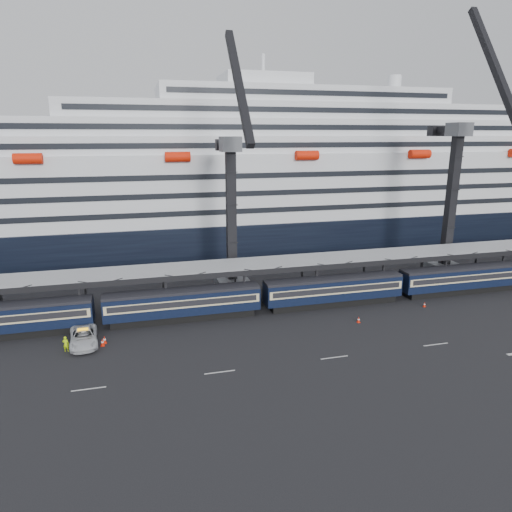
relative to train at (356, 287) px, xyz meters
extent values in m
plane|color=black|center=(4.65, -10.00, -2.20)|extent=(260.00, 260.00, 0.00)
cube|color=beige|center=(-33.35, -14.00, -2.19)|extent=(3.00, 0.15, 0.02)
cube|color=beige|center=(-21.35, -14.00, -2.19)|extent=(3.00, 0.15, 0.02)
cube|color=beige|center=(-9.35, -14.00, -2.19)|extent=(3.00, 0.15, 0.02)
cube|color=beige|center=(2.65, -14.00, -2.19)|extent=(3.00, 0.15, 0.02)
cube|color=black|center=(-43.35, 0.00, -1.75)|extent=(17.48, 2.40, 0.90)
cube|color=black|center=(-43.35, 0.00, 0.05)|extent=(19.00, 2.80, 2.70)
cube|color=beige|center=(-43.35, 0.00, 0.35)|extent=(18.62, 2.92, 1.05)
cube|color=black|center=(-43.35, 0.00, 0.40)|extent=(17.86, 2.98, 0.70)
cube|color=black|center=(-43.35, 0.00, 1.55)|extent=(19.00, 2.50, 0.35)
cube|color=black|center=(-23.35, 0.00, -1.75)|extent=(17.48, 2.40, 0.90)
cube|color=black|center=(-23.35, 0.00, 0.05)|extent=(19.00, 2.80, 2.70)
cube|color=beige|center=(-23.35, 0.00, 0.35)|extent=(18.62, 2.92, 1.05)
cube|color=black|center=(-23.35, 0.00, 0.40)|extent=(17.86, 2.98, 0.70)
cube|color=black|center=(-23.35, 0.00, 1.55)|extent=(19.00, 2.50, 0.35)
cube|color=black|center=(-3.35, 0.00, -1.75)|extent=(17.48, 2.40, 0.90)
cube|color=black|center=(-3.35, 0.00, 0.05)|extent=(19.00, 2.80, 2.70)
cube|color=beige|center=(-3.35, 0.00, 0.35)|extent=(18.62, 2.92, 1.05)
cube|color=black|center=(-3.35, 0.00, 0.40)|extent=(17.86, 2.98, 0.70)
cube|color=black|center=(-3.35, 0.00, 1.55)|extent=(19.00, 2.50, 0.35)
cube|color=black|center=(16.65, 0.00, -1.75)|extent=(17.48, 2.40, 0.90)
cube|color=black|center=(16.65, 0.00, 0.05)|extent=(19.00, 2.80, 2.70)
cube|color=beige|center=(16.65, 0.00, 0.35)|extent=(18.62, 2.92, 1.05)
cube|color=black|center=(16.65, 0.00, 0.40)|extent=(17.86, 2.98, 0.70)
cube|color=black|center=(16.65, 0.00, 1.55)|extent=(19.00, 2.50, 0.35)
cube|color=gray|center=(4.65, 4.00, 3.20)|extent=(130.00, 6.00, 0.25)
cube|color=black|center=(4.65, 1.00, 2.90)|extent=(130.00, 0.25, 0.70)
cube|color=black|center=(4.65, 7.00, 2.90)|extent=(130.00, 0.25, 0.70)
cube|color=black|center=(-45.35, 6.80, 0.50)|extent=(0.25, 0.25, 5.40)
cube|color=black|center=(-35.35, 1.20, 0.50)|extent=(0.25, 0.25, 5.40)
cube|color=black|center=(-35.35, 6.80, 0.50)|extent=(0.25, 0.25, 5.40)
cube|color=black|center=(-25.35, 1.20, 0.50)|extent=(0.25, 0.25, 5.40)
cube|color=black|center=(-25.35, 6.80, 0.50)|extent=(0.25, 0.25, 5.40)
cube|color=black|center=(-15.35, 1.20, 0.50)|extent=(0.25, 0.25, 5.40)
cube|color=black|center=(-15.35, 6.80, 0.50)|extent=(0.25, 0.25, 5.40)
cube|color=black|center=(-5.35, 1.20, 0.50)|extent=(0.25, 0.25, 5.40)
cube|color=black|center=(-5.35, 6.80, 0.50)|extent=(0.25, 0.25, 5.40)
cube|color=black|center=(4.65, 1.20, 0.50)|extent=(0.25, 0.25, 5.40)
cube|color=black|center=(4.65, 6.80, 0.50)|extent=(0.25, 0.25, 5.40)
cube|color=black|center=(14.65, 1.20, 0.50)|extent=(0.25, 0.25, 5.40)
cube|color=black|center=(14.65, 6.80, 0.50)|extent=(0.25, 0.25, 5.40)
cube|color=black|center=(24.65, 1.20, 0.50)|extent=(0.25, 0.25, 5.40)
cube|color=black|center=(24.65, 6.80, 0.50)|extent=(0.25, 0.25, 5.40)
cube|color=black|center=(4.65, 36.00, 1.30)|extent=(200.00, 28.00, 7.00)
cube|color=white|center=(4.65, 36.00, 10.80)|extent=(190.00, 26.88, 12.00)
cube|color=white|center=(4.65, 36.00, 18.30)|extent=(160.00, 24.64, 3.00)
cube|color=black|center=(4.65, 23.63, 18.30)|extent=(153.60, 0.12, 0.90)
cube|color=white|center=(4.65, 36.00, 21.30)|extent=(124.00, 21.84, 3.00)
cube|color=black|center=(4.65, 25.03, 21.30)|extent=(119.04, 0.12, 0.90)
cube|color=white|center=(4.65, 36.00, 24.30)|extent=(90.00, 19.04, 3.00)
cube|color=black|center=(4.65, 26.43, 24.30)|extent=(86.40, 0.12, 0.90)
cube|color=white|center=(4.65, 36.00, 27.30)|extent=(56.00, 16.24, 3.00)
cube|color=black|center=(4.65, 27.83, 27.30)|extent=(53.76, 0.12, 0.90)
cube|color=white|center=(-3.35, 36.00, 29.80)|extent=(16.00, 12.00, 2.50)
cylinder|color=white|center=(24.65, 36.00, 30.30)|extent=(2.80, 2.80, 3.00)
cylinder|color=red|center=(-43.35, 21.96, 16.60)|extent=(4.00, 1.60, 1.60)
cylinder|color=red|center=(-21.35, 21.96, 16.60)|extent=(4.00, 1.60, 1.60)
cylinder|color=red|center=(0.65, 21.96, 16.60)|extent=(4.00, 1.60, 1.60)
cylinder|color=red|center=(22.65, 21.96, 16.60)|extent=(4.00, 1.60, 1.60)
cube|color=#494B51|center=(-15.35, 9.00, -1.20)|extent=(4.50, 4.50, 2.00)
cube|color=black|center=(-15.35, 9.00, 8.80)|extent=(1.30, 1.30, 18.00)
cube|color=#494B51|center=(-15.35, 9.00, 18.80)|extent=(2.60, 3.20, 2.00)
cube|color=black|center=(-15.35, 3.21, 25.69)|extent=(0.90, 12.26, 14.37)
cube|color=black|center=(-15.35, 11.52, 18.80)|extent=(0.90, 5.04, 0.90)
cube|color=black|center=(-15.35, 14.04, 18.60)|extent=(2.20, 1.60, 1.60)
cube|color=#494B51|center=(19.65, 8.00, -1.20)|extent=(4.50, 4.50, 2.00)
cube|color=black|center=(19.65, 8.00, 9.80)|extent=(1.30, 1.30, 20.00)
cube|color=#494B51|center=(19.65, 8.00, 20.80)|extent=(2.60, 3.20, 2.00)
cube|color=black|center=(19.65, 2.26, 28.99)|extent=(0.90, 12.21, 16.90)
cube|color=black|center=(19.65, 10.80, 20.80)|extent=(0.90, 5.60, 0.90)
cube|color=black|center=(19.65, 13.60, 20.60)|extent=(2.20, 1.60, 1.60)
imported|color=silver|center=(-34.66, -4.26, -1.35)|extent=(3.41, 6.38, 1.71)
imported|color=#BAEA0C|center=(-36.31, -5.60, -1.34)|extent=(0.68, 0.50, 1.73)
cube|color=red|center=(-32.50, -4.56, -2.18)|extent=(0.43, 0.43, 0.05)
cone|color=red|center=(-32.50, -4.56, -1.74)|extent=(0.37, 0.37, 0.82)
cylinder|color=white|center=(-32.50, -4.56, -1.74)|extent=(0.31, 0.31, 0.14)
cube|color=red|center=(-32.68, -5.15, -2.18)|extent=(0.43, 0.43, 0.04)
cone|color=red|center=(-32.68, -5.15, -1.75)|extent=(0.36, 0.36, 0.81)
cylinder|color=white|center=(-32.68, -5.15, -1.75)|extent=(0.30, 0.30, 0.13)
cube|color=red|center=(-2.75, -6.31, -2.18)|extent=(0.38, 0.38, 0.04)
cone|color=red|center=(-2.75, -6.31, -1.80)|extent=(0.32, 0.32, 0.72)
cylinder|color=white|center=(-2.75, -6.31, -1.80)|extent=(0.27, 0.27, 0.12)
cube|color=red|center=(8.19, -3.73, -2.18)|extent=(0.34, 0.34, 0.04)
cone|color=red|center=(8.19, -3.73, -1.85)|extent=(0.28, 0.28, 0.64)
cylinder|color=white|center=(8.19, -3.73, -1.85)|extent=(0.24, 0.24, 0.11)
camera|label=1|loc=(-27.92, -53.32, 20.05)|focal=32.00mm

